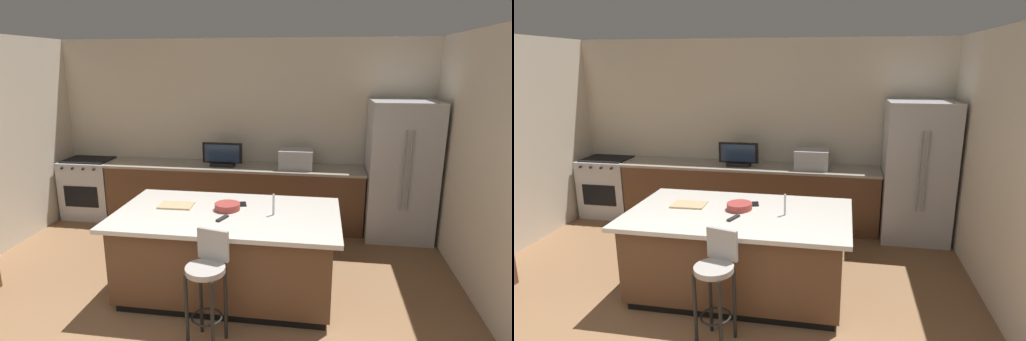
# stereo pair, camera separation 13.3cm
# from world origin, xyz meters

# --- Properties ---
(wall_back) EXTENTS (6.14, 0.12, 2.74)m
(wall_back) POSITION_xyz_m (0.00, 4.61, 1.37)
(wall_back) COLOR beige
(wall_back) RESTS_ON ground_plane
(wall_right) EXTENTS (0.12, 5.01, 2.74)m
(wall_right) POSITION_xyz_m (2.87, 2.30, 1.37)
(wall_right) COLOR beige
(wall_right) RESTS_ON ground_plane
(counter_back) EXTENTS (3.83, 0.62, 0.91)m
(counter_back) POSITION_xyz_m (-0.06, 4.23, 0.46)
(counter_back) COLOR brown
(counter_back) RESTS_ON ground_plane
(kitchen_island) EXTENTS (2.29, 1.29, 0.91)m
(kitchen_island) POSITION_xyz_m (0.29, 2.27, 0.46)
(kitchen_island) COLOR black
(kitchen_island) RESTS_ON ground_plane
(refrigerator) EXTENTS (0.89, 0.82, 1.91)m
(refrigerator) POSITION_xyz_m (2.31, 4.14, 0.95)
(refrigerator) COLOR #B7BABF
(refrigerator) RESTS_ON ground_plane
(range_oven) EXTENTS (0.78, 0.63, 0.93)m
(range_oven) POSITION_xyz_m (-2.37, 4.22, 0.46)
(range_oven) COLOR #B7BABF
(range_oven) RESTS_ON ground_plane
(microwave) EXTENTS (0.48, 0.36, 0.27)m
(microwave) POSITION_xyz_m (0.87, 4.23, 1.05)
(microwave) COLOR #B7BABF
(microwave) RESTS_ON counter_back
(tv_monitor) EXTENTS (0.59, 0.16, 0.35)m
(tv_monitor) POSITION_xyz_m (-0.20, 4.17, 1.07)
(tv_monitor) COLOR black
(tv_monitor) RESTS_ON counter_back
(sink_faucet_back) EXTENTS (0.02, 0.02, 0.24)m
(sink_faucet_back) POSITION_xyz_m (-0.04, 4.33, 1.03)
(sink_faucet_back) COLOR #B2B2B7
(sink_faucet_back) RESTS_ON counter_back
(sink_faucet_island) EXTENTS (0.02, 0.02, 0.22)m
(sink_faucet_island) POSITION_xyz_m (0.76, 2.27, 1.02)
(sink_faucet_island) COLOR #B2B2B7
(sink_faucet_island) RESTS_ON kitchen_island
(bar_stool_center) EXTENTS (0.35, 0.37, 1.01)m
(bar_stool_center) POSITION_xyz_m (0.29, 1.45, 0.61)
(bar_stool_center) COLOR gray
(bar_stool_center) RESTS_ON ground_plane
(fruit_bowl) EXTENTS (0.26, 0.26, 0.07)m
(fruit_bowl) POSITION_xyz_m (0.27, 2.36, 0.94)
(fruit_bowl) COLOR #993833
(fruit_bowl) RESTS_ON kitchen_island
(cell_phone) EXTENTS (0.11, 0.16, 0.01)m
(cell_phone) POSITION_xyz_m (0.40, 2.54, 0.91)
(cell_phone) COLOR black
(cell_phone) RESTS_ON kitchen_island
(tv_remote) EXTENTS (0.10, 0.17, 0.02)m
(tv_remote) POSITION_xyz_m (0.28, 2.08, 0.92)
(tv_remote) COLOR black
(tv_remote) RESTS_ON kitchen_island
(cutting_board) EXTENTS (0.36, 0.24, 0.02)m
(cutting_board) POSITION_xyz_m (-0.29, 2.38, 0.92)
(cutting_board) COLOR tan
(cutting_board) RESTS_ON kitchen_island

